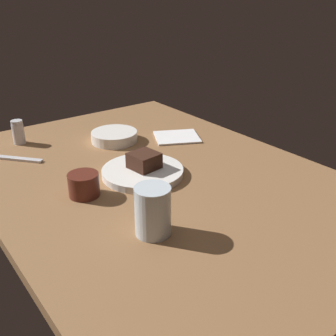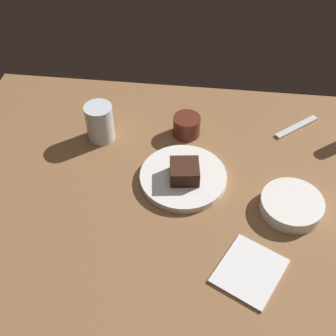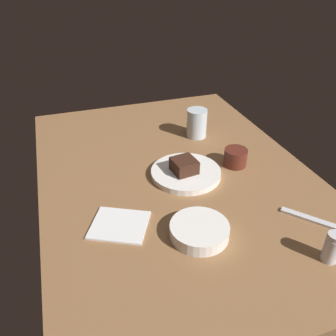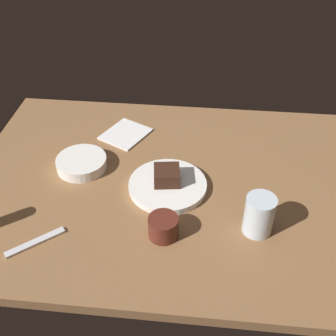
{
  "view_description": "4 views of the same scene",
  "coord_description": "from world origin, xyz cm",
  "px_view_note": "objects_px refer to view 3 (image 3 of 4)",
  "views": [
    {
      "loc": [
        79.5,
        -55.22,
        50.63
      ],
      "look_at": [
        2.51,
        2.72,
        5.27
      ],
      "focal_mm": 42.73,
      "sensor_mm": 36.0,
      "label": 1
    },
    {
      "loc": [
        -7.02,
        74.86,
        88.76
      ],
      "look_at": [
        1.81,
        -0.96,
        8.52
      ],
      "focal_mm": 48.7,
      "sensor_mm": 36.0,
      "label": 2
    },
    {
      "loc": [
        -87.4,
        32.06,
        64.7
      ],
      "look_at": [
        -2.42,
        3.61,
        7.31
      ],
      "focal_mm": 37.56,
      "sensor_mm": 36.0,
      "label": 3
    },
    {
      "loc": [
        7.44,
        -91.03,
        83.04
      ],
      "look_at": [
        -2.22,
        1.54,
        6.97
      ],
      "focal_mm": 45.33,
      "sensor_mm": 36.0,
      "label": 4
    }
  ],
  "objects_px": {
    "chocolate_cake_slice": "(184,166)",
    "folded_napkin": "(120,225)",
    "water_glass": "(197,123)",
    "salt_shaker": "(332,247)",
    "dessert_plate": "(186,173)",
    "dessert_spoon": "(310,219)",
    "side_bowl": "(199,230)",
    "coffee_cup": "(235,157)"
  },
  "relations": [
    {
      "from": "salt_shaker",
      "to": "dessert_spoon",
      "type": "xyz_separation_m",
      "value": [
        0.13,
        -0.05,
        -0.03
      ]
    },
    {
      "from": "dessert_plate",
      "to": "folded_napkin",
      "type": "height_order",
      "value": "dessert_plate"
    },
    {
      "from": "dessert_plate",
      "to": "dessert_spoon",
      "type": "bearing_deg",
      "value": -142.02
    },
    {
      "from": "water_glass",
      "to": "dessert_spoon",
      "type": "relative_size",
      "value": 0.71
    },
    {
      "from": "dessert_spoon",
      "to": "coffee_cup",
      "type": "bearing_deg",
      "value": 150.73
    },
    {
      "from": "salt_shaker",
      "to": "folded_napkin",
      "type": "xyz_separation_m",
      "value": [
        0.27,
        0.43,
        -0.03
      ]
    },
    {
      "from": "chocolate_cake_slice",
      "to": "water_glass",
      "type": "height_order",
      "value": "water_glass"
    },
    {
      "from": "water_glass",
      "to": "dessert_spoon",
      "type": "bearing_deg",
      "value": -169.39
    },
    {
      "from": "salt_shaker",
      "to": "dessert_spoon",
      "type": "bearing_deg",
      "value": -20.07
    },
    {
      "from": "dessert_plate",
      "to": "chocolate_cake_slice",
      "type": "xyz_separation_m",
      "value": [
        -0.0,
        0.01,
        0.03
      ]
    },
    {
      "from": "dessert_plate",
      "to": "water_glass",
      "type": "bearing_deg",
      "value": -29.16
    },
    {
      "from": "chocolate_cake_slice",
      "to": "folded_napkin",
      "type": "xyz_separation_m",
      "value": [
        -0.16,
        0.24,
        -0.04
      ]
    },
    {
      "from": "salt_shaker",
      "to": "dessert_spoon",
      "type": "relative_size",
      "value": 0.51
    },
    {
      "from": "dessert_plate",
      "to": "coffee_cup",
      "type": "bearing_deg",
      "value": -87.6
    },
    {
      "from": "water_glass",
      "to": "salt_shaker",
      "type": "bearing_deg",
      "value": -175.41
    },
    {
      "from": "dessert_plate",
      "to": "coffee_cup",
      "type": "relative_size",
      "value": 2.92
    },
    {
      "from": "salt_shaker",
      "to": "coffee_cup",
      "type": "relative_size",
      "value": 1.02
    },
    {
      "from": "water_glass",
      "to": "chocolate_cake_slice",
      "type": "bearing_deg",
      "value": 149.78
    },
    {
      "from": "salt_shaker",
      "to": "dessert_spoon",
      "type": "distance_m",
      "value": 0.14
    },
    {
      "from": "folded_napkin",
      "to": "salt_shaker",
      "type": "bearing_deg",
      "value": -121.44
    },
    {
      "from": "water_glass",
      "to": "dessert_plate",
      "type": "bearing_deg",
      "value": 150.84
    },
    {
      "from": "side_bowl",
      "to": "dessert_spoon",
      "type": "height_order",
      "value": "side_bowl"
    },
    {
      "from": "chocolate_cake_slice",
      "to": "side_bowl",
      "type": "xyz_separation_m",
      "value": [
        -0.26,
        0.06,
        -0.02
      ]
    },
    {
      "from": "coffee_cup",
      "to": "dessert_plate",
      "type": "bearing_deg",
      "value": 92.4
    },
    {
      "from": "dessert_spoon",
      "to": "side_bowl",
      "type": "bearing_deg",
      "value": -137.34
    },
    {
      "from": "water_glass",
      "to": "coffee_cup",
      "type": "relative_size",
      "value": 1.41
    },
    {
      "from": "dessert_spoon",
      "to": "folded_napkin",
      "type": "distance_m",
      "value": 0.5
    },
    {
      "from": "salt_shaker",
      "to": "coffee_cup",
      "type": "height_order",
      "value": "salt_shaker"
    },
    {
      "from": "chocolate_cake_slice",
      "to": "dessert_spoon",
      "type": "xyz_separation_m",
      "value": [
        -0.3,
        -0.24,
        -0.04
      ]
    },
    {
      "from": "chocolate_cake_slice",
      "to": "water_glass",
      "type": "xyz_separation_m",
      "value": [
        0.24,
        -0.14,
        0.01
      ]
    },
    {
      "from": "folded_napkin",
      "to": "dessert_spoon",
      "type": "bearing_deg",
      "value": -105.71
    },
    {
      "from": "coffee_cup",
      "to": "folded_napkin",
      "type": "distance_m",
      "value": 0.46
    },
    {
      "from": "water_glass",
      "to": "side_bowl",
      "type": "relative_size",
      "value": 0.71
    },
    {
      "from": "dessert_plate",
      "to": "side_bowl",
      "type": "xyz_separation_m",
      "value": [
        -0.26,
        0.07,
        0.01
      ]
    },
    {
      "from": "dessert_plate",
      "to": "water_glass",
      "type": "relative_size",
      "value": 2.07
    },
    {
      "from": "salt_shaker",
      "to": "folded_napkin",
      "type": "bearing_deg",
      "value": 58.56
    },
    {
      "from": "dessert_plate",
      "to": "salt_shaker",
      "type": "height_order",
      "value": "salt_shaker"
    },
    {
      "from": "coffee_cup",
      "to": "folded_napkin",
      "type": "xyz_separation_m",
      "value": [
        -0.17,
        0.42,
        -0.03
      ]
    },
    {
      "from": "chocolate_cake_slice",
      "to": "side_bowl",
      "type": "bearing_deg",
      "value": 167.53
    },
    {
      "from": "dessert_plate",
      "to": "salt_shaker",
      "type": "relative_size",
      "value": 2.86
    },
    {
      "from": "chocolate_cake_slice",
      "to": "folded_napkin",
      "type": "height_order",
      "value": "chocolate_cake_slice"
    },
    {
      "from": "water_glass",
      "to": "coffee_cup",
      "type": "bearing_deg",
      "value": -169.86
    }
  ]
}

